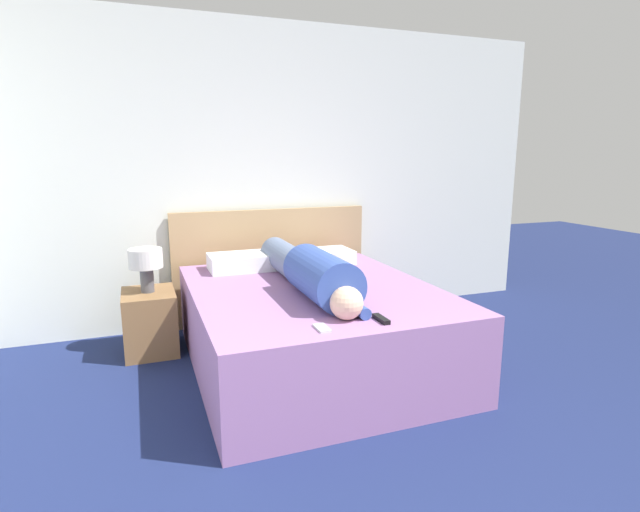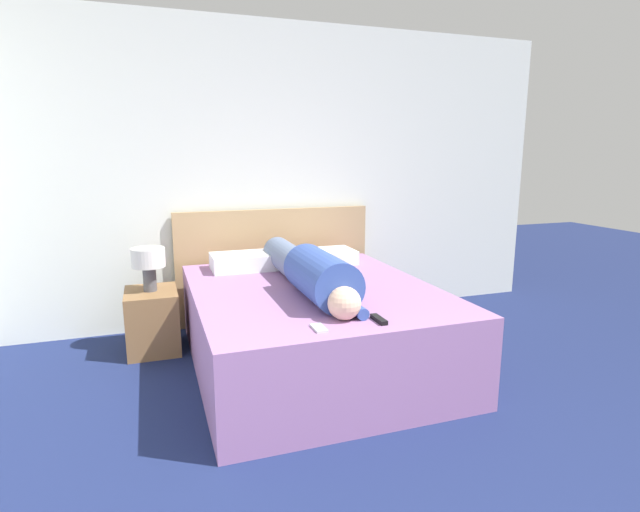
# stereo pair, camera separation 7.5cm
# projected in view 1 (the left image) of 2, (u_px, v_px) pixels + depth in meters

# --- Properties ---
(wall_back) EXTENTS (5.64, 0.06, 2.60)m
(wall_back) POSITION_uv_depth(u_px,v_px,m) (253.00, 176.00, 4.36)
(wall_back) COLOR silver
(wall_back) RESTS_ON ground_plane
(bed) EXTENTS (1.63, 1.98, 0.58)m
(bed) POSITION_uv_depth(u_px,v_px,m) (313.00, 326.00, 3.54)
(bed) COLOR #936699
(bed) RESTS_ON ground_plane
(headboard) EXTENTS (1.75, 0.04, 1.01)m
(headboard) POSITION_uv_depth(u_px,v_px,m) (272.00, 265.00, 4.50)
(headboard) COLOR tan
(headboard) RESTS_ON ground_plane
(nightstand) EXTENTS (0.38, 0.48, 0.47)m
(nightstand) POSITION_uv_depth(u_px,v_px,m) (150.00, 322.00, 3.80)
(nightstand) COLOR brown
(nightstand) RESTS_ON ground_plane
(table_lamp) EXTENTS (0.25, 0.25, 0.33)m
(table_lamp) POSITION_uv_depth(u_px,v_px,m) (146.00, 262.00, 3.71)
(table_lamp) COLOR #4C4C51
(table_lamp) RESTS_ON nightstand
(person_lying) EXTENTS (0.31, 1.62, 0.31)m
(person_lying) POSITION_uv_depth(u_px,v_px,m) (309.00, 271.00, 3.36)
(person_lying) COLOR #DBB293
(person_lying) RESTS_ON bed
(pillow_near_headboard) EXTENTS (0.54, 0.34, 0.13)m
(pillow_near_headboard) POSITION_uv_depth(u_px,v_px,m) (243.00, 262.00, 4.00)
(pillow_near_headboard) COLOR white
(pillow_near_headboard) RESTS_ON bed
(pillow_second) EXTENTS (0.51, 0.34, 0.11)m
(pillow_second) POSITION_uv_depth(u_px,v_px,m) (321.00, 257.00, 4.23)
(pillow_second) COLOR white
(pillow_second) RESTS_ON bed
(tv_remote) EXTENTS (0.04, 0.15, 0.02)m
(tv_remote) POSITION_uv_depth(u_px,v_px,m) (381.00, 319.00, 2.77)
(tv_remote) COLOR black
(tv_remote) RESTS_ON bed
(cell_phone) EXTENTS (0.06, 0.13, 0.01)m
(cell_phone) POSITION_uv_depth(u_px,v_px,m) (322.00, 328.00, 2.64)
(cell_phone) COLOR #B2B7BC
(cell_phone) RESTS_ON bed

